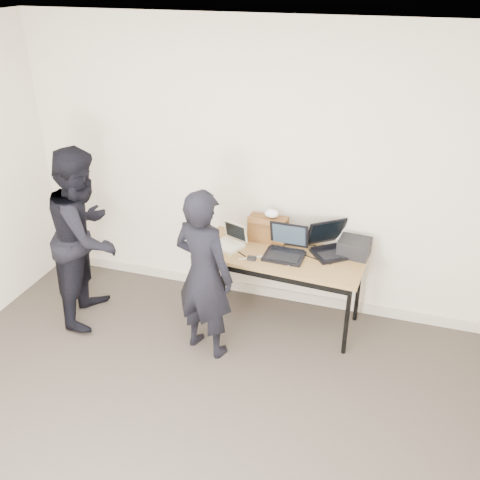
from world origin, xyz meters
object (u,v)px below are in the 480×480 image
at_px(laptop_beige, 229,242).
at_px(equipment_box, 354,247).
at_px(person_typist, 204,275).
at_px(person_observer, 86,236).
at_px(desk, 280,260).
at_px(laptop_center, 286,248).
at_px(laptop_right, 331,245).
at_px(leather_satchel, 268,229).

bearing_deg(laptop_beige, equipment_box, 30.18).
xyz_separation_m(laptop_beige, person_typist, (-0.02, -0.61, -0.00)).
height_order(equipment_box, person_observer, person_observer).
distance_m(laptop_beige, person_observer, 1.32).
bearing_deg(equipment_box, desk, -163.08).
distance_m(laptop_center, person_typist, 0.83).
relative_size(laptop_right, person_observer, 0.31).
bearing_deg(person_observer, equipment_box, -87.03).
bearing_deg(desk, equipment_box, 20.74).
height_order(laptop_beige, leather_satchel, leather_satchel).
relative_size(laptop_center, person_observer, 0.21).
distance_m(equipment_box, person_typist, 1.39).
xyz_separation_m(equipment_box, person_observer, (-2.36, -0.61, 0.04)).
distance_m(laptop_center, laptop_right, 0.42).
height_order(desk, laptop_beige, laptop_beige).
bearing_deg(person_typist, laptop_center, -115.39).
bearing_deg(laptop_center, desk, -154.69).
xyz_separation_m(laptop_center, person_observer, (-1.78, -0.43, 0.06)).
bearing_deg(desk, person_typist, -126.44).
height_order(desk, person_typist, person_typist).
relative_size(leather_satchel, person_observer, 0.22).
xyz_separation_m(laptop_center, leather_satchel, (-0.22, 0.21, 0.07)).
relative_size(laptop_beige, laptop_right, 0.64).
distance_m(laptop_right, equipment_box, 0.20).
bearing_deg(laptop_center, person_typist, -130.36).
xyz_separation_m(laptop_right, person_typist, (-0.93, -0.79, -0.02)).
bearing_deg(laptop_beige, leather_satchel, 56.23).
bearing_deg(person_observer, laptop_right, -85.64).
xyz_separation_m(laptop_right, equipment_box, (0.20, -0.00, 0.02)).
relative_size(laptop_center, laptop_right, 0.70).
relative_size(desk, person_typist, 1.01).
height_order(laptop_right, leather_satchel, laptop_right).
relative_size(person_typist, person_observer, 0.90).
bearing_deg(person_typist, leather_satchel, -95.31).
height_order(laptop_beige, laptop_right, laptop_right).
relative_size(laptop_beige, equipment_box, 1.22).
distance_m(laptop_beige, equipment_box, 1.13).
height_order(laptop_center, laptop_right, laptop_right).
bearing_deg(person_typist, laptop_beige, -75.44).
bearing_deg(equipment_box, person_observer, -165.64).
bearing_deg(laptop_beige, laptop_center, 22.08).
xyz_separation_m(laptop_right, person_observer, (-2.16, -0.61, 0.06)).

